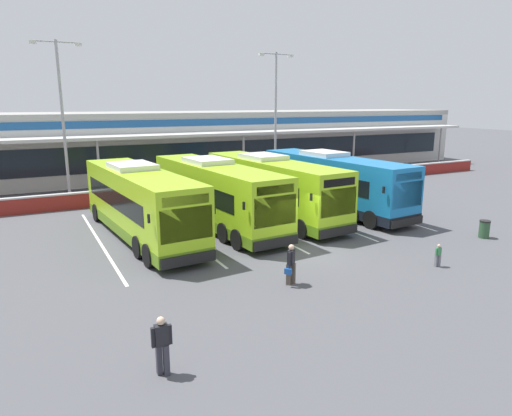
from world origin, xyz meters
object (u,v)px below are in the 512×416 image
object	(u,v)px
coach_bus_left_centre	(216,195)
pedestrian_child	(438,255)
coach_bus_leftmost	(140,204)
pedestrian_near_bin	(162,344)
coach_bus_centre	(271,189)
lamp_post_centre	(276,110)
coach_bus_right_centre	(333,183)
litter_bin	(484,229)
lamp_post_west	(62,112)
pedestrian_with_handbag	(291,264)

from	to	relation	value
coach_bus_left_centre	pedestrian_child	world-z (taller)	coach_bus_left_centre
coach_bus_left_centre	coach_bus_leftmost	bearing A→B (deg)	-175.50
coach_bus_left_centre	pedestrian_near_bin	world-z (taller)	coach_bus_left_centre
pedestrian_child	coach_bus_leftmost	bearing A→B (deg)	134.53
coach_bus_centre	lamp_post_centre	size ratio (longest dim) A/B	1.12
lamp_post_centre	coach_bus_centre	bearing A→B (deg)	-120.78
coach_bus_left_centre	coach_bus_right_centre	size ratio (longest dim) A/B	1.00
coach_bus_centre	litter_bin	size ratio (longest dim) A/B	13.24
lamp_post_west	pedestrian_child	bearing A→B (deg)	-59.91
coach_bus_left_centre	pedestrian_child	distance (m)	12.27
coach_bus_left_centre	pedestrian_child	xyz separation A→B (m)	(5.84, -10.72, -1.24)
pedestrian_child	coach_bus_centre	bearing A→B (deg)	100.72
coach_bus_left_centre	pedestrian_near_bin	size ratio (longest dim) A/B	7.60
coach_bus_leftmost	pedestrian_with_handbag	bearing A→B (deg)	-68.87
pedestrian_near_bin	litter_bin	distance (m)	18.91
pedestrian_near_bin	lamp_post_centre	world-z (taller)	lamp_post_centre
lamp_post_centre	coach_bus_left_centre	bearing A→B (deg)	-132.73
coach_bus_left_centre	coach_bus_right_centre	distance (m)	8.23
pedestrian_with_handbag	coach_bus_right_centre	bearing A→B (deg)	46.45
coach_bus_right_centre	lamp_post_west	world-z (taller)	lamp_post_west
litter_bin	coach_bus_centre	bearing A→B (deg)	130.54
pedestrian_near_bin	litter_bin	bearing A→B (deg)	13.32
pedestrian_child	coach_bus_right_centre	bearing A→B (deg)	77.45
coach_bus_leftmost	lamp_post_west	world-z (taller)	lamp_post_west
pedestrian_child	lamp_post_west	world-z (taller)	lamp_post_west
coach_bus_leftmost	pedestrian_near_bin	world-z (taller)	coach_bus_leftmost
coach_bus_left_centre	litter_bin	world-z (taller)	coach_bus_left_centre
litter_bin	coach_bus_leftmost	bearing A→B (deg)	151.96
pedestrian_child	litter_bin	distance (m)	5.95
coach_bus_leftmost	coach_bus_left_centre	distance (m)	4.39
pedestrian_with_handbag	lamp_post_centre	xyz separation A→B (m)	(11.06, 20.58, 5.43)
lamp_post_west	lamp_post_centre	xyz separation A→B (m)	(16.97, 0.09, 0.00)
lamp_post_west	lamp_post_centre	bearing A→B (deg)	0.30
pedestrian_with_handbag	pedestrian_near_bin	size ratio (longest dim) A/B	1.00
pedestrian_child	lamp_post_centre	bearing A→B (deg)	78.61
pedestrian_child	lamp_post_centre	distance (m)	22.96
coach_bus_leftmost	pedestrian_with_handbag	size ratio (longest dim) A/B	7.60
coach_bus_centre	pedestrian_near_bin	size ratio (longest dim) A/B	7.60
coach_bus_left_centre	lamp_post_west	world-z (taller)	lamp_post_west
coach_bus_left_centre	lamp_post_centre	xyz separation A→B (m)	(10.23, 11.07, 4.50)
coach_bus_leftmost	pedestrian_with_handbag	distance (m)	9.87
lamp_post_west	litter_bin	world-z (taller)	lamp_post_west
pedestrian_near_bin	lamp_post_centre	bearing A→B (deg)	54.64
coach_bus_right_centre	lamp_post_centre	world-z (taller)	lamp_post_centre
pedestrian_with_handbag	pedestrian_child	bearing A→B (deg)	-10.33
coach_bus_centre	pedestrian_with_handbag	world-z (taller)	coach_bus_centre
coach_bus_right_centre	coach_bus_left_centre	bearing A→B (deg)	-179.85
pedestrian_near_bin	lamp_post_west	world-z (taller)	lamp_post_west
lamp_post_west	coach_bus_left_centre	bearing A→B (deg)	-58.45
coach_bus_right_centre	lamp_post_centre	bearing A→B (deg)	79.74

